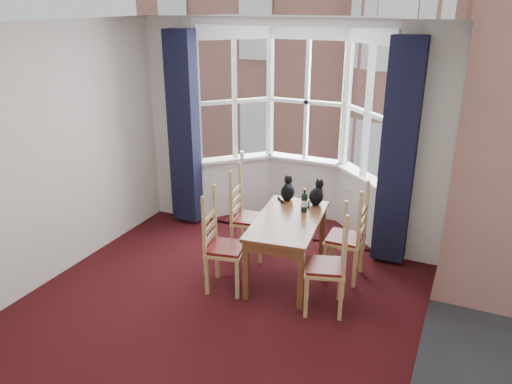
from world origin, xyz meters
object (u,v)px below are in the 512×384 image
Objects in this scene: chair_right_far at (353,241)px; wine_bottle at (304,202)px; cat_right at (317,195)px; chair_right_near at (334,269)px; cat_left at (288,191)px; dining_table at (288,227)px; chair_left_near at (218,248)px; candle_tall at (242,155)px; chair_left_far at (243,219)px.

chair_right_far is 0.70m from wine_bottle.
cat_right is 0.27m from wine_bottle.
chair_right_near is at bearing -50.61° from wine_bottle.
wine_bottle is (0.30, -0.26, 0.01)m from cat_left.
dining_table is at bearing 147.18° from chair_right_near.
cat_left is 0.40m from wine_bottle.
chair_left_near is 3.26× the size of wine_bottle.
chair_right_near is (1.26, 0.10, 0.00)m from chair_left_near.
chair_left_near is 1.35m from cat_right.
chair_right_far is 3.00× the size of cat_left.
candle_tall is (-1.92, 1.12, 0.45)m from chair_right_far.
candle_tall is (-0.54, 1.10, 0.45)m from chair_left_far.
chair_right_near is 1.34m from cat_left.
chair_left_near is 1.50m from chair_right_far.
cat_right reaches higher than candle_tall.
candle_tall is (-1.90, 1.81, 0.45)m from chair_right_near.
chair_left_near is 1.00× the size of chair_right_far.
candle_tall reaches higher than dining_table.
wine_bottle is at bearing 70.76° from dining_table.
wine_bottle is (0.79, -0.02, 0.37)m from chair_left_far.
chair_left_near is at bearing -148.61° from chair_right_far.
cat_right is at bearing 1.13° from cat_left.
cat_left is 1.09× the size of wine_bottle.
candle_tall is at bearing 131.86° from dining_table.
cat_right is at bearing 54.57° from chair_left_near.
cat_right is (0.75, 1.06, 0.37)m from chair_left_near.
chair_left_near is at bearing -83.48° from chair_left_far.
dining_table is 0.61m from cat_left.
chair_left_near is 1.12m from wine_bottle.
chair_left_near is 0.81m from chair_left_far.
chair_left_far is at bearing -163.43° from cat_right.
candle_tall is at bearing 136.42° from chair_right_near.
cat_left is 0.98× the size of cat_right.
chair_right_far is at bearing 88.30° from chair_right_near.
dining_table is 12.62× the size of candle_tall.
chair_left_far is 1.38m from chair_right_far.
cat_right is (0.15, 0.53, 0.22)m from dining_table.
cat_left is at bearing 139.30° from wine_bottle.
chair_right_near is 3.26× the size of wine_bottle.
dining_table is at bearing -48.14° from candle_tall.
chair_right_far is (1.38, -0.03, 0.00)m from chair_left_far.
candle_tall is at bearing 140.05° from wine_bottle.
chair_right_far is 2.93× the size of cat_right.
cat_right is (-0.53, 0.28, 0.37)m from chair_right_far.
chair_right_far is at bearing -30.32° from candle_tall.
candle_tall is at bearing 148.69° from cat_right.
cat_right reaches higher than chair_right_far.
dining_table is 1.88m from candle_tall.
dining_table is 0.80m from chair_right_near.
chair_right_far is 3.26× the size of wine_bottle.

